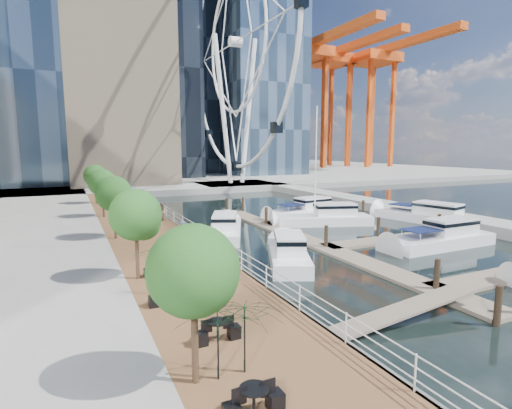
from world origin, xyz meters
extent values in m
plane|color=black|center=(0.00, 0.00, 0.00)|extent=(520.00, 520.00, 0.00)
cube|color=brown|center=(-9.00, 15.00, 0.50)|extent=(6.00, 60.00, 1.00)
cube|color=#595954|center=(-6.00, 15.00, 0.50)|extent=(0.25, 60.00, 1.00)
cube|color=gray|center=(0.00, 102.00, 0.50)|extent=(200.00, 114.00, 1.00)
cube|color=gray|center=(20.00, 20.00, 0.50)|extent=(4.00, 60.00, 1.00)
cube|color=gray|center=(14.00, 52.00, 0.50)|extent=(14.00, 12.00, 1.00)
cube|color=#6D6051|center=(3.00, 10.00, 0.10)|extent=(2.00, 32.00, 0.20)
cube|color=#6D6051|center=(9.00, -2.00, 0.10)|extent=(12.00, 2.00, 0.20)
cube|color=#6D6051|center=(9.00, 8.00, 0.10)|extent=(12.00, 2.00, 0.20)
cube|color=#6D6051|center=(9.00, 18.00, 0.10)|extent=(12.00, 2.00, 0.20)
cylinder|color=white|center=(11.50, 52.00, 14.00)|extent=(0.80, 0.80, 26.00)
cylinder|color=white|center=(16.50, 52.00, 14.00)|extent=(0.80, 0.80, 26.00)
torus|color=white|center=(14.00, 52.00, 26.00)|extent=(0.70, 44.70, 44.70)
cylinder|color=#3F2B1C|center=(-11.40, -6.00, 2.20)|extent=(0.20, 0.20, 2.40)
sphere|color=#265B1E|center=(-11.40, -6.00, 4.30)|extent=(2.60, 2.60, 2.60)
cylinder|color=#3F2B1C|center=(-11.40, 4.00, 2.20)|extent=(0.20, 0.20, 2.40)
sphere|color=#265B1E|center=(-11.40, 4.00, 4.30)|extent=(2.60, 2.60, 2.60)
cylinder|color=#3F2B1C|center=(-11.40, 14.00, 2.20)|extent=(0.20, 0.20, 2.40)
sphere|color=#265B1E|center=(-11.40, 14.00, 4.30)|extent=(2.60, 2.60, 2.60)
cylinder|color=#3F2B1C|center=(-11.40, 24.00, 2.20)|extent=(0.20, 0.20, 2.40)
sphere|color=#265B1E|center=(-11.40, 24.00, 4.30)|extent=(2.60, 2.60, 2.60)
cylinder|color=#3F2B1C|center=(-11.40, 34.00, 2.20)|extent=(0.20, 0.20, 2.40)
sphere|color=#265B1E|center=(-11.40, 34.00, 4.30)|extent=(2.60, 2.60, 2.60)
imported|color=#464A5E|center=(-7.67, 8.85, 1.94)|extent=(0.81, 0.80, 1.88)
imported|color=#896E5E|center=(-6.82, 19.48, 1.83)|extent=(0.71, 0.87, 1.66)
imported|color=#2C3038|center=(-10.11, 30.28, 1.73)|extent=(0.89, 0.83, 1.47)
imported|color=#0E3619|center=(-9.93, -6.15, 2.07)|extent=(3.08, 3.11, 2.15)
imported|color=#103B1B|center=(-10.76, -6.14, 2.10)|extent=(2.90, 2.94, 2.20)
imported|color=#103D16|center=(-10.92, 1.34, 2.07)|extent=(2.55, 2.59, 2.14)
camera|label=1|loc=(-14.36, -16.26, 7.66)|focal=28.00mm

